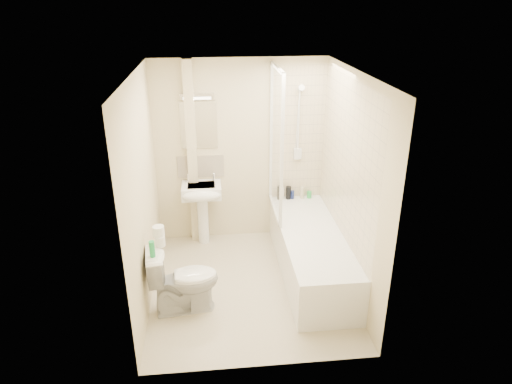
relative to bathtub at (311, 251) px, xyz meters
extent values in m
plane|color=beige|center=(-0.75, -0.20, -0.29)|extent=(2.50, 2.50, 0.00)
cube|color=beige|center=(-0.75, 1.05, 0.91)|extent=(2.20, 0.02, 2.40)
cube|color=beige|center=(-1.85, -0.20, 0.91)|extent=(0.02, 2.50, 2.40)
cube|color=beige|center=(0.35, -0.20, 0.91)|extent=(0.02, 2.50, 2.40)
cube|color=white|center=(-0.75, -0.20, 2.11)|extent=(2.20, 2.50, 0.02)
cube|color=beige|center=(0.00, 1.04, 1.14)|extent=(0.70, 0.01, 1.75)
cube|color=beige|center=(0.34, 0.00, 1.14)|extent=(0.01, 2.10, 1.75)
cube|color=beige|center=(-1.37, 0.99, 0.91)|extent=(0.12, 0.12, 2.40)
cube|color=beige|center=(-1.27, 1.04, 0.74)|extent=(0.60, 0.02, 0.30)
cube|color=white|center=(-1.27, 1.04, 1.29)|extent=(0.46, 0.01, 0.60)
cube|color=silver|center=(-1.27, 1.02, 1.66)|extent=(0.42, 0.07, 0.07)
cube|color=white|center=(0.00, 0.00, -0.01)|extent=(0.70, 2.10, 0.55)
cube|color=white|center=(0.00, 0.00, 0.21)|extent=(0.56, 1.96, 0.05)
cube|color=white|center=(-0.35, 0.60, 1.16)|extent=(0.01, 0.90, 1.80)
cube|color=silver|center=(-0.35, 1.03, 1.16)|extent=(0.04, 0.04, 1.80)
cube|color=silver|center=(-0.35, 0.15, 1.16)|extent=(0.04, 0.04, 1.80)
cube|color=silver|center=(-0.35, 0.60, 2.04)|extent=(0.04, 0.90, 0.04)
cube|color=silver|center=(-0.35, 0.60, 0.28)|extent=(0.04, 0.90, 0.03)
cylinder|color=silver|center=(0.00, 1.02, 1.26)|extent=(0.02, 0.02, 0.90)
cylinder|color=silver|center=(0.00, 1.02, 0.81)|extent=(0.05, 0.05, 0.02)
cylinder|color=silver|center=(0.00, 1.02, 1.71)|extent=(0.05, 0.05, 0.02)
cylinder|color=silver|center=(0.00, 0.95, 1.74)|extent=(0.08, 0.11, 0.11)
cube|color=silver|center=(0.00, 1.01, 0.88)|extent=(0.10, 0.05, 0.14)
cylinder|color=silver|center=(-0.02, 0.99, 1.31)|extent=(0.01, 0.13, 0.84)
cylinder|color=white|center=(-1.27, 0.88, 0.05)|extent=(0.14, 0.14, 0.67)
cube|color=white|center=(-1.27, 0.85, 0.48)|extent=(0.50, 0.39, 0.15)
ellipsoid|color=white|center=(-1.27, 0.68, 0.48)|extent=(0.50, 0.21, 0.15)
cube|color=silver|center=(-1.27, 0.85, 0.54)|extent=(0.35, 0.25, 0.04)
cylinder|color=white|center=(-1.43, 0.96, 0.61)|extent=(0.03, 0.03, 0.10)
cylinder|color=white|center=(-1.11, 0.96, 0.61)|extent=(0.03, 0.03, 0.10)
sphere|color=white|center=(-1.43, 0.96, 0.66)|extent=(0.04, 0.04, 0.04)
sphere|color=white|center=(-1.11, 0.96, 0.66)|extent=(0.04, 0.04, 0.04)
cylinder|color=black|center=(-0.24, 0.96, 0.35)|extent=(0.06, 0.06, 0.19)
cylinder|color=white|center=(-0.20, 0.96, 0.34)|extent=(0.06, 0.06, 0.16)
cylinder|color=black|center=(-0.12, 0.96, 0.35)|extent=(0.07, 0.07, 0.18)
cylinder|color=navy|center=(-0.06, 0.96, 0.32)|extent=(0.05, 0.05, 0.11)
cylinder|color=beige|center=(0.07, 0.96, 0.34)|extent=(0.05, 0.05, 0.17)
cylinder|color=green|center=(0.17, 0.96, 0.31)|extent=(0.06, 0.06, 0.09)
imported|color=white|center=(-1.47, -0.54, 0.08)|extent=(0.57, 0.81, 0.73)
cylinder|color=white|center=(-1.68, -0.45, 0.49)|extent=(0.10, 0.10, 0.11)
cylinder|color=white|center=(-1.69, -0.43, 0.60)|extent=(0.12, 0.12, 0.10)
cylinder|color=green|center=(-1.74, -0.65, 0.52)|extent=(0.06, 0.06, 0.17)
camera|label=1|loc=(-1.14, -4.58, 2.79)|focal=32.00mm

